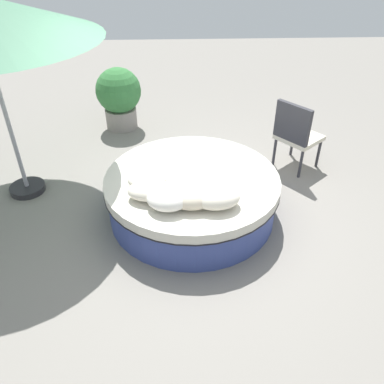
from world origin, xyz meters
TOP-DOWN VIEW (x-y plane):
  - ground_plane at (0.00, 0.00)m, footprint 16.00×16.00m
  - round_bed at (0.00, 0.00)m, footprint 2.00×2.00m
  - throw_pillow_0 at (-0.49, -0.15)m, footprint 0.42×0.33m
  - throw_pillow_1 at (-0.44, -0.38)m, footprint 0.48×0.31m
  - throw_pillow_2 at (-0.26, -0.53)m, footprint 0.44×0.38m
  - throw_pillow_3 at (-0.02, -0.54)m, footprint 0.44×0.32m
  - throw_pillow_4 at (0.21, -0.54)m, footprint 0.50×0.35m
  - patio_chair at (1.43, 0.97)m, footprint 0.72×0.72m
  - planter at (-1.08, 2.38)m, footprint 0.72×0.72m

SIDE VIEW (x-z plane):
  - ground_plane at x=0.00m, z-range 0.00..0.00m
  - round_bed at x=0.00m, z-range 0.01..0.53m
  - planter at x=-1.08m, z-range 0.05..1.05m
  - patio_chair at x=1.43m, z-range 0.07..1.05m
  - throw_pillow_0 at x=-0.49m, z-range 0.52..0.68m
  - throw_pillow_1 at x=-0.44m, z-range 0.52..0.71m
  - throw_pillow_3 at x=-0.02m, z-range 0.52..0.72m
  - throw_pillow_4 at x=0.21m, z-range 0.52..0.73m
  - throw_pillow_2 at x=-0.26m, z-range 0.52..0.74m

